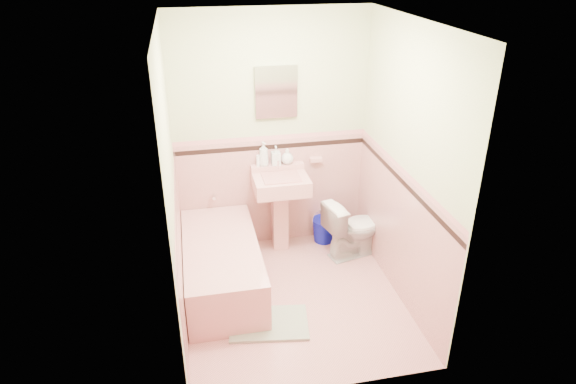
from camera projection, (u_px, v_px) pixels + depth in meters
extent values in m
plane|color=#D8908D|center=(293.00, 298.00, 4.80)|extent=(2.20, 2.20, 0.00)
plane|color=white|center=(295.00, 22.00, 3.70)|extent=(2.20, 2.20, 0.00)
plane|color=beige|center=(271.00, 134.00, 5.22)|extent=(2.50, 0.00, 2.50)
plane|color=beige|center=(330.00, 247.00, 3.29)|extent=(2.50, 0.00, 2.50)
plane|color=beige|center=(172.00, 189.00, 4.07)|extent=(0.00, 2.50, 2.50)
plane|color=beige|center=(406.00, 168.00, 4.43)|extent=(0.00, 2.50, 2.50)
plane|color=#DB9693|center=(272.00, 192.00, 5.50)|extent=(2.00, 0.00, 2.00)
plane|color=#DB9693|center=(326.00, 325.00, 3.58)|extent=(2.00, 0.00, 2.00)
plane|color=#DB9693|center=(181.00, 257.00, 4.36)|extent=(0.00, 2.20, 2.20)
plane|color=#DB9693|center=(398.00, 233.00, 4.72)|extent=(0.00, 2.20, 2.20)
plane|color=black|center=(272.00, 147.00, 5.26)|extent=(2.00, 0.00, 2.00)
plane|color=black|center=(329.00, 263.00, 3.36)|extent=(2.00, 0.00, 2.00)
plane|color=black|center=(176.00, 203.00, 4.13)|extent=(0.00, 2.20, 2.20)
plane|color=black|center=(403.00, 182.00, 4.49)|extent=(0.00, 2.20, 2.20)
plane|color=#D88789|center=(272.00, 138.00, 5.22)|extent=(2.00, 0.00, 2.00)
plane|color=#D88789|center=(329.00, 250.00, 3.31)|extent=(2.00, 0.00, 2.00)
plane|color=#D88789|center=(175.00, 192.00, 4.09)|extent=(0.00, 2.20, 2.20)
plane|color=#D88789|center=(404.00, 172.00, 4.44)|extent=(0.00, 2.20, 2.20)
cube|color=#D38F8C|center=(222.00, 267.00, 4.88)|extent=(0.70, 1.50, 0.45)
cylinder|color=silver|center=(214.00, 196.00, 5.33)|extent=(0.04, 0.12, 0.04)
cylinder|color=silver|center=(278.00, 165.00, 5.27)|extent=(0.02, 0.02, 0.10)
cube|color=white|center=(276.00, 92.00, 5.00)|extent=(0.41, 0.04, 0.51)
cube|color=#D38F8C|center=(316.00, 159.00, 5.40)|extent=(0.13, 0.07, 0.04)
imported|color=#B2B2B2|center=(264.00, 154.00, 5.23)|extent=(0.13, 0.13, 0.26)
imported|color=#B2B2B2|center=(276.00, 155.00, 5.27)|extent=(0.09, 0.09, 0.20)
imported|color=#B2B2B2|center=(287.00, 156.00, 5.30)|extent=(0.16, 0.16, 0.16)
cylinder|color=white|center=(258.00, 161.00, 5.25)|extent=(0.04, 0.04, 0.12)
imported|color=white|center=(354.00, 228.00, 5.35)|extent=(0.70, 0.50, 0.64)
cube|color=gray|center=(269.00, 323.00, 4.47)|extent=(0.74, 0.55, 0.03)
cube|color=#BF1E59|center=(258.00, 323.00, 4.41)|extent=(0.15, 0.10, 0.06)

